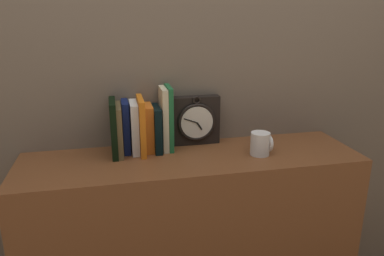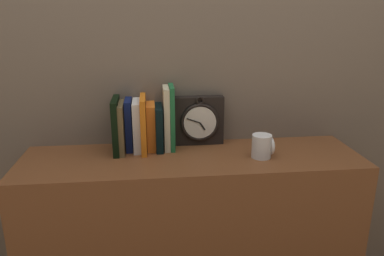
{
  "view_description": "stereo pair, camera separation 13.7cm",
  "coord_description": "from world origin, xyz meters",
  "px_view_note": "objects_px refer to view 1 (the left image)",
  "views": [
    {
      "loc": [
        -0.28,
        -1.27,
        1.45
      ],
      "look_at": [
        0.0,
        0.0,
        1.04
      ],
      "focal_mm": 35.0,
      "sensor_mm": 36.0,
      "label": 1
    },
    {
      "loc": [
        -0.14,
        -1.3,
        1.45
      ],
      "look_at": [
        0.0,
        0.0,
        1.04
      ],
      "focal_mm": 35.0,
      "sensor_mm": 36.0,
      "label": 2
    }
  ],
  "objects_px": {
    "clock": "(195,120)",
    "book_slot8_green": "(169,118)",
    "book_slot2_navy": "(126,127)",
    "book_slot4_orange": "(141,126)",
    "book_slot5_orange": "(148,128)",
    "book_slot6_black": "(157,129)",
    "book_slot3_white": "(134,127)",
    "book_slot7_cream": "(164,119)",
    "book_slot1_brown": "(119,130)",
    "book_slot0_black": "(114,128)",
    "mug": "(261,144)"
  },
  "relations": [
    {
      "from": "book_slot0_black",
      "to": "book_slot4_orange",
      "type": "height_order",
      "value": "book_slot4_orange"
    },
    {
      "from": "book_slot3_white",
      "to": "book_slot6_black",
      "type": "height_order",
      "value": "book_slot3_white"
    },
    {
      "from": "mug",
      "to": "book_slot4_orange",
      "type": "bearing_deg",
      "value": 164.42
    },
    {
      "from": "book_slot3_white",
      "to": "book_slot4_orange",
      "type": "relative_size",
      "value": 0.91
    },
    {
      "from": "clock",
      "to": "mug",
      "type": "bearing_deg",
      "value": -38.75
    },
    {
      "from": "book_slot2_navy",
      "to": "book_slot5_orange",
      "type": "xyz_separation_m",
      "value": [
        0.09,
        -0.0,
        -0.01
      ]
    },
    {
      "from": "book_slot6_black",
      "to": "book_slot5_orange",
      "type": "bearing_deg",
      "value": 164.16
    },
    {
      "from": "book_slot0_black",
      "to": "book_slot1_brown",
      "type": "xyz_separation_m",
      "value": [
        0.02,
        0.0,
        -0.01
      ]
    },
    {
      "from": "clock",
      "to": "book_slot3_white",
      "type": "xyz_separation_m",
      "value": [
        -0.25,
        -0.04,
        -0.0
      ]
    },
    {
      "from": "book_slot8_green",
      "to": "clock",
      "type": "bearing_deg",
      "value": 15.61
    },
    {
      "from": "book_slot1_brown",
      "to": "book_slot8_green",
      "type": "distance_m",
      "value": 0.2
    },
    {
      "from": "book_slot0_black",
      "to": "book_slot2_navy",
      "type": "bearing_deg",
      "value": 26.66
    },
    {
      "from": "book_slot2_navy",
      "to": "book_slot6_black",
      "type": "distance_m",
      "value": 0.12
    },
    {
      "from": "clock",
      "to": "book_slot2_navy",
      "type": "xyz_separation_m",
      "value": [
        -0.28,
        -0.03,
        0.0
      ]
    },
    {
      "from": "book_slot3_white",
      "to": "book_slot2_navy",
      "type": "bearing_deg",
      "value": 161.92
    },
    {
      "from": "book_slot2_navy",
      "to": "book_slot4_orange",
      "type": "relative_size",
      "value": 0.93
    },
    {
      "from": "book_slot8_green",
      "to": "book_slot4_orange",
      "type": "bearing_deg",
      "value": -170.04
    },
    {
      "from": "book_slot6_black",
      "to": "mug",
      "type": "bearing_deg",
      "value": -19.6
    },
    {
      "from": "book_slot0_black",
      "to": "book_slot2_navy",
      "type": "relative_size",
      "value": 1.05
    },
    {
      "from": "book_slot6_black",
      "to": "book_slot8_green",
      "type": "distance_m",
      "value": 0.06
    },
    {
      "from": "book_slot4_orange",
      "to": "book_slot7_cream",
      "type": "bearing_deg",
      "value": 12.39
    },
    {
      "from": "book_slot4_orange",
      "to": "book_slot6_black",
      "type": "relative_size",
      "value": 1.23
    },
    {
      "from": "book_slot1_brown",
      "to": "book_slot4_orange",
      "type": "relative_size",
      "value": 0.89
    },
    {
      "from": "clock",
      "to": "book_slot5_orange",
      "type": "xyz_separation_m",
      "value": [
        -0.19,
        -0.03,
        -0.01
      ]
    },
    {
      "from": "book_slot3_white",
      "to": "book_slot7_cream",
      "type": "xyz_separation_m",
      "value": [
        0.11,
        0.01,
        0.02
      ]
    },
    {
      "from": "book_slot5_orange",
      "to": "book_slot6_black",
      "type": "distance_m",
      "value": 0.03
    },
    {
      "from": "book_slot3_white",
      "to": "book_slot7_cream",
      "type": "bearing_deg",
      "value": 2.98
    },
    {
      "from": "book_slot0_black",
      "to": "book_slot7_cream",
      "type": "height_order",
      "value": "book_slot7_cream"
    },
    {
      "from": "book_slot5_orange",
      "to": "mug",
      "type": "relative_size",
      "value": 2.06
    },
    {
      "from": "clock",
      "to": "book_slot0_black",
      "type": "height_order",
      "value": "book_slot0_black"
    },
    {
      "from": "book_slot4_orange",
      "to": "book_slot5_orange",
      "type": "bearing_deg",
      "value": 36.87
    },
    {
      "from": "clock",
      "to": "book_slot0_black",
      "type": "relative_size",
      "value": 0.98
    },
    {
      "from": "book_slot6_black",
      "to": "book_slot7_cream",
      "type": "distance_m",
      "value": 0.05
    },
    {
      "from": "book_slot0_black",
      "to": "mug",
      "type": "bearing_deg",
      "value": -12.78
    },
    {
      "from": "book_slot1_brown",
      "to": "book_slot3_white",
      "type": "bearing_deg",
      "value": 11.29
    },
    {
      "from": "book_slot3_white",
      "to": "book_slot8_green",
      "type": "relative_size",
      "value": 0.78
    },
    {
      "from": "clock",
      "to": "book_slot8_green",
      "type": "relative_size",
      "value": 0.82
    },
    {
      "from": "book_slot4_orange",
      "to": "book_slot6_black",
      "type": "height_order",
      "value": "book_slot4_orange"
    },
    {
      "from": "book_slot6_black",
      "to": "book_slot8_green",
      "type": "height_order",
      "value": "book_slot8_green"
    },
    {
      "from": "book_slot1_brown",
      "to": "book_slot6_black",
      "type": "height_order",
      "value": "book_slot1_brown"
    },
    {
      "from": "book_slot3_white",
      "to": "mug",
      "type": "height_order",
      "value": "book_slot3_white"
    },
    {
      "from": "book_slot2_navy",
      "to": "book_slot7_cream",
      "type": "relative_size",
      "value": 0.81
    },
    {
      "from": "book_slot5_orange",
      "to": "book_slot7_cream",
      "type": "height_order",
      "value": "book_slot7_cream"
    },
    {
      "from": "book_slot5_orange",
      "to": "book_slot3_white",
      "type": "bearing_deg",
      "value": -171.88
    },
    {
      "from": "clock",
      "to": "book_slot4_orange",
      "type": "height_order",
      "value": "book_slot4_orange"
    },
    {
      "from": "book_slot1_brown",
      "to": "book_slot4_orange",
      "type": "distance_m",
      "value": 0.08
    },
    {
      "from": "clock",
      "to": "book_slot6_black",
      "type": "height_order",
      "value": "clock"
    },
    {
      "from": "book_slot4_orange",
      "to": "book_slot8_green",
      "type": "relative_size",
      "value": 0.85
    },
    {
      "from": "book_slot5_orange",
      "to": "book_slot0_black",
      "type": "bearing_deg",
      "value": -171.02
    },
    {
      "from": "book_slot5_orange",
      "to": "book_slot6_black",
      "type": "bearing_deg",
      "value": -15.84
    }
  ]
}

